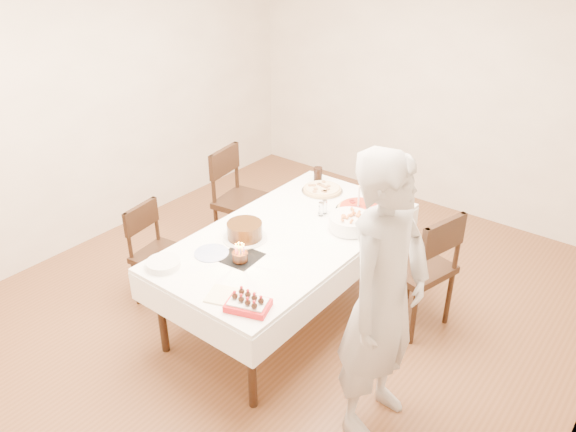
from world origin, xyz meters
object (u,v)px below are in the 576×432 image
Objects in this scene: chair_left_savory at (245,202)px; pizza_pepperoni at (361,209)px; person at (384,300)px; cola_glass at (318,175)px; pasta_bowl at (350,222)px; layer_cake at (245,231)px; birthday_cake at (240,252)px; strawberry_box at (248,304)px; taper_candle at (359,197)px; chair_right_savory at (415,267)px; chair_left_dessert at (163,256)px; pizza_white at (322,189)px; dining_table at (288,274)px.

pizza_pepperoni is (1.20, 0.11, 0.27)m from chair_left_savory.
person reaches higher than cola_glass.
layer_cake is (-0.55, -0.61, 0.01)m from pasta_bowl.
birthday_cake is 0.48× the size of strawberry_box.
pasta_bowl is 0.32m from taper_candle.
birthday_cake is at bearing -76.55° from cola_glass.
pizza_pepperoni is at bearing -177.53° from chair_right_savory.
chair_left_dessert is at bearing 178.77° from birthday_cake.
chair_left_savory is at bearing -148.38° from cola_glass.
pizza_white is 0.86× the size of pizza_pepperoni.
chair_right_savory is 1.79m from chair_left_savory.
pizza_white is at bearing 167.02° from pizza_pepperoni.
dining_table is at bearing 51.21° from layer_cake.
cola_glass is (-1.48, 1.42, -0.12)m from person.
person is at bearing -24.89° from dining_table.
layer_cake is at bearing -89.76° from pizza_white.
layer_cake is (-0.46, -0.92, 0.04)m from pizza_pepperoni.
pasta_bowl reaches higher than pizza_white.
pizza_white is (-1.33, 1.28, -0.17)m from person.
chair_right_savory is 0.55× the size of person.
birthday_cake is at bearing -53.95° from layer_cake.
pizza_pepperoni is (0.47, -0.11, 0.00)m from pizza_white.
taper_candle is (0.23, 0.64, 0.50)m from dining_table.
cola_glass is at bearing 177.42° from chair_right_savory.
pizza_pepperoni is at bearing 38.48° from person.
pasta_bowl is at bearing 47.89° from layer_cake.
layer_cake is at bearing -116.79° from pizza_pepperoni.
pasta_bowl is at bearing -154.78° from chair_left_dessert.
person reaches higher than birthday_cake.
taper_candle is (0.44, -0.12, 0.10)m from pizza_white.
pizza_white is at bearing 48.25° from person.
pizza_white is at bearing 164.95° from taper_candle.
strawberry_box is (0.40, -0.37, -0.04)m from birthday_cake.
chair_right_savory is 1.01× the size of chair_left_savory.
dining_table is 0.65m from pasta_bowl.
chair_left_savory reaches higher than pizza_pepperoni.
pizza_pepperoni is 1.25× the size of layer_cake.
chair_left_dessert is at bearing -134.83° from chair_right_savory.
taper_candle is 1.54m from strawberry_box.
birthday_cake reaches higher than layer_cake.
chair_right_savory reaches higher than layer_cake.
layer_cake is (-1.05, -0.79, 0.30)m from chair_right_savory.
chair_right_savory reaches higher than cola_glass.
pasta_bowl is at bearing 91.79° from strawberry_box.
taper_candle is 1.99× the size of birthday_cake.
dining_table is 1.35m from person.
pizza_white is 1.10× the size of pasta_bowl.
birthday_cake reaches higher than strawberry_box.
chair_right_savory is 0.61m from pasta_bowl.
person is 5.12× the size of pizza_white.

